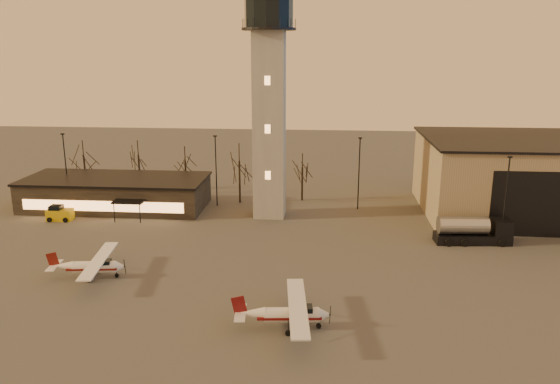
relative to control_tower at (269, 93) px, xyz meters
name	(u,v)px	position (x,y,z in m)	size (l,w,h in m)	color
ground	(232,323)	(0.00, -30.00, -16.33)	(220.00, 220.00, 0.00)	#42403D
control_tower	(269,93)	(0.00, 0.00, 0.00)	(6.80, 6.80, 32.60)	gray
hangar	(539,177)	(36.00, 3.98, -11.17)	(30.60, 20.60, 10.30)	#937D60
terminal	(116,192)	(-21.99, 1.98, -14.17)	(25.40, 12.20, 4.30)	black
light_poles	(274,175)	(0.50, 1.00, -10.92)	(58.50, 12.25, 10.14)	black
tree_row	(185,157)	(-13.70, 9.16, -10.39)	(37.20, 9.20, 8.80)	black
cessna_front	(293,317)	(5.05, -30.45, -15.33)	(8.37, 10.56, 2.90)	silver
cessna_rear	(96,269)	(-14.82, -22.09, -15.39)	(7.94, 10.00, 2.75)	silver
fuel_truck	(472,232)	(24.47, -8.73, -15.07)	(8.69, 3.25, 3.17)	black
service_cart	(60,215)	(-27.22, -4.52, -15.56)	(3.23, 2.12, 2.01)	gold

